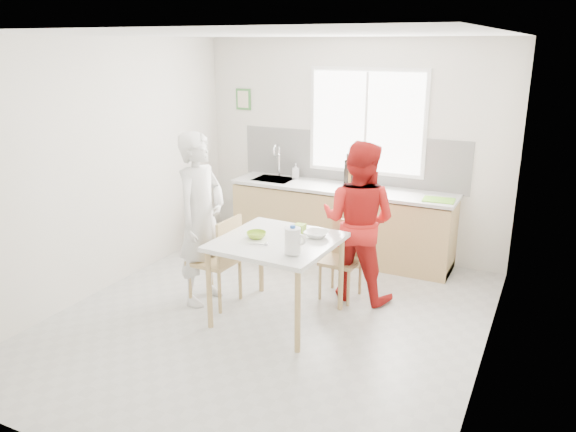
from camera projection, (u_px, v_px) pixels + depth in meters
name	position (u px, v px, depth m)	size (l,w,h in m)	color
ground	(269.00, 320.00, 5.56)	(4.50, 4.50, 0.00)	#B7B7B2
room_shell	(267.00, 157.00, 5.07)	(4.50, 4.50, 4.50)	silver
window	(367.00, 122.00, 6.89)	(1.50, 0.06, 1.30)	white
backsplash	(350.00, 158.00, 7.12)	(3.00, 0.02, 0.65)	white
picture_frame	(243.00, 99.00, 7.57)	(0.22, 0.03, 0.28)	#3E833B
kitchen_counter	(340.00, 225.00, 7.11)	(2.84, 0.64, 1.37)	tan
dining_table	(277.00, 248.00, 5.39)	(1.12, 1.12, 0.83)	silver
chair_left	(220.00, 257.00, 5.76)	(0.46, 0.46, 0.95)	tan
chair_far	(343.00, 256.00, 5.99)	(0.40, 0.40, 0.82)	tan
person_white	(201.00, 219.00, 5.75)	(0.66, 0.43, 1.80)	silver
person_red	(358.00, 222.00, 5.84)	(0.82, 0.64, 1.70)	red
bowl_green	(256.00, 235.00, 5.40)	(0.19, 0.19, 0.06)	#92BE2C
bowl_white	(317.00, 234.00, 5.43)	(0.23, 0.23, 0.06)	silver
milk_jug	(293.00, 240.00, 4.94)	(0.20, 0.14, 0.25)	white
green_box	(300.00, 229.00, 5.54)	(0.10, 0.10, 0.09)	#86B92A
spoon	(258.00, 244.00, 5.21)	(0.01, 0.01, 0.16)	#A5A5AA
cutting_board	(439.00, 200.00, 6.35)	(0.35, 0.25, 0.01)	#69B82A
wine_bottle_a	(347.00, 172.00, 7.04)	(0.07, 0.07, 0.32)	black
wine_bottle_b	(352.00, 172.00, 7.05)	(0.07, 0.07, 0.30)	black
jar_amber	(349.00, 178.00, 7.06)	(0.06, 0.06, 0.16)	brown
soap_bottle	(296.00, 171.00, 7.38)	(0.09, 0.09, 0.19)	#999999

